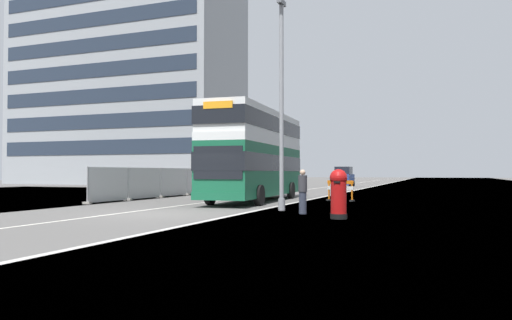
{
  "coord_description": "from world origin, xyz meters",
  "views": [
    {
      "loc": [
        10.47,
        -16.18,
        1.6
      ],
      "look_at": [
        2.0,
        6.05,
        2.2
      ],
      "focal_mm": 34.36,
      "sensor_mm": 36.0,
      "label": 1
    }
  ],
  "objects": [
    {
      "name": "ground",
      "position": [
        0.64,
        0.1,
        -0.05
      ],
      "size": [
        140.0,
        280.0,
        0.1
      ],
      "color": "#565451"
    },
    {
      "name": "double_decker_bus",
      "position": [
        0.8,
        9.18,
        2.64
      ],
      "size": [
        3.3,
        11.57,
        4.95
      ],
      "color": "#145638",
      "rests_on": "ground"
    },
    {
      "name": "lamppost_foreground",
      "position": [
        4.18,
        3.36,
        4.21
      ],
      "size": [
        0.29,
        0.7,
        8.89
      ],
      "color": "gray",
      "rests_on": "ground"
    },
    {
      "name": "red_pillar_postbox",
      "position": [
        7.12,
        0.61,
        0.94
      ],
      "size": [
        0.6,
        0.6,
        1.71
      ],
      "color": "black",
      "rests_on": "ground"
    },
    {
      "name": "roadworks_barrier",
      "position": [
        5.15,
        11.05,
        0.72
      ],
      "size": [
        1.59,
        0.78,
        1.15
      ],
      "color": "orange",
      "rests_on": "ground"
    },
    {
      "name": "construction_site_fence",
      "position": [
        -6.2,
        12.27,
        0.92
      ],
      "size": [
        0.44,
        17.2,
        1.92
      ],
      "color": "#A8AAAD",
      "rests_on": "ground"
    },
    {
      "name": "car_oncoming_near",
      "position": [
        -3.59,
        23.63,
        1.11
      ],
      "size": [
        2.09,
        4.48,
        2.38
      ],
      "color": "maroon",
      "rests_on": "ground"
    },
    {
      "name": "car_receding_mid",
      "position": [
        -4.26,
        30.66,
        1.05
      ],
      "size": [
        2.04,
        4.46,
        2.26
      ],
      "color": "black",
      "rests_on": "ground"
    },
    {
      "name": "car_receding_far",
      "position": [
        0.14,
        38.59,
        1.03
      ],
      "size": [
        2.0,
        3.81,
        2.22
      ],
      "color": "navy",
      "rests_on": "ground"
    },
    {
      "name": "bare_tree_far_verge_near",
      "position": [
        -15.34,
        37.24,
        2.1
      ],
      "size": [
        1.79,
        2.36,
        4.56
      ],
      "color": "#4C3D2D",
      "rests_on": "ground"
    },
    {
      "name": "pedestrian_at_kerb",
      "position": [
        5.44,
        2.08,
        0.86
      ],
      "size": [
        0.34,
        0.34,
        1.71
      ],
      "color": "#2D3342",
      "rests_on": "ground"
    },
    {
      "name": "backdrop_office_block",
      "position": [
        -30.94,
        41.5,
        13.16
      ],
      "size": [
        31.18,
        13.92,
        26.32
      ],
      "color": "gray",
      "rests_on": "ground"
    }
  ]
}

